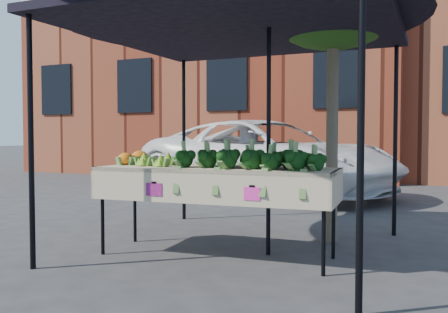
{
  "coord_description": "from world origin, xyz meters",
  "views": [
    {
      "loc": [
        1.82,
        -4.34,
        1.22
      ],
      "look_at": [
        -0.21,
        0.28,
        1.0
      ],
      "focal_mm": 39.09,
      "sensor_mm": 36.0,
      "label": 1
    }
  ],
  "objects_px": {
    "table": "(216,212)",
    "vehicle": "(266,59)",
    "canopy": "(239,121)",
    "street_tree": "(333,73)"
  },
  "relations": [
    {
      "from": "table",
      "to": "vehicle",
      "type": "distance_m",
      "value": 5.68
    },
    {
      "from": "canopy",
      "to": "table",
      "type": "bearing_deg",
      "value": -106.42
    },
    {
      "from": "canopy",
      "to": "street_tree",
      "type": "distance_m",
      "value": 1.25
    },
    {
      "from": "table",
      "to": "canopy",
      "type": "distance_m",
      "value": 0.99
    },
    {
      "from": "table",
      "to": "canopy",
      "type": "xyz_separation_m",
      "value": [
        0.11,
        0.36,
        0.92
      ]
    },
    {
      "from": "street_tree",
      "to": "canopy",
      "type": "bearing_deg",
      "value": -136.88
    },
    {
      "from": "vehicle",
      "to": "canopy",
      "type": "bearing_deg",
      "value": -146.79
    },
    {
      "from": "table",
      "to": "vehicle",
      "type": "height_order",
      "value": "vehicle"
    },
    {
      "from": "canopy",
      "to": "street_tree",
      "type": "xyz_separation_m",
      "value": [
        0.82,
        0.77,
        0.55
      ]
    },
    {
      "from": "canopy",
      "to": "vehicle",
      "type": "distance_m",
      "value": 5.06
    }
  ]
}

